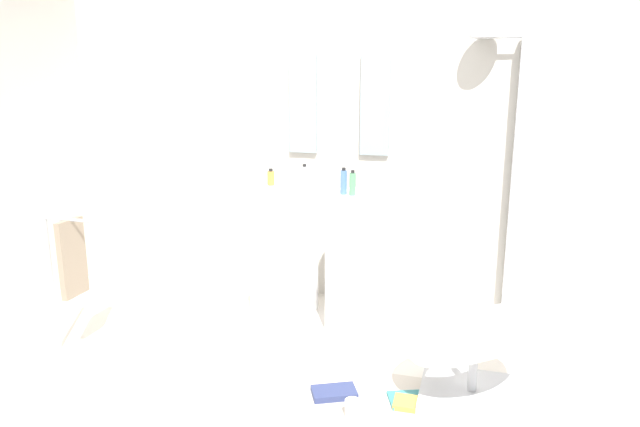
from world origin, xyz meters
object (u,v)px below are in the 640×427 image
(soap_bottle_amber, at_px, (271,178))
(soap_bottle_green, at_px, (353,184))
(shower_column, at_px, (519,176))
(magazine_ochre, at_px, (414,404))
(magazine_teal, at_px, (412,400))
(soap_bottle_white, at_px, (305,177))
(pedestal_sink_right, at_px, (360,259))
(pedestal_sink_left, at_px, (285,252))
(lounge_chair, at_px, (475,342))
(magazine_navy, at_px, (334,392))
(coffee_mug, at_px, (352,408))
(soap_bottle_blue, at_px, (344,182))
(towel_rack, at_px, (69,261))

(soap_bottle_amber, xyz_separation_m, soap_bottle_green, (0.66, -0.20, 0.02))
(shower_column, relative_size, magazine_ochre, 9.49)
(magazine_teal, relative_size, soap_bottle_white, 1.43)
(pedestal_sink_right, relative_size, shower_column, 0.53)
(pedestal_sink_right, distance_m, shower_column, 1.28)
(pedestal_sink_left, height_order, soap_bottle_white, soap_bottle_white)
(lounge_chair, bearing_deg, shower_column, 79.30)
(pedestal_sink_right, bearing_deg, soap_bottle_amber, 173.75)
(magazine_navy, height_order, soap_bottle_white, soap_bottle_white)
(pedestal_sink_left, xyz_separation_m, soap_bottle_green, (0.54, -0.13, 0.56))
(magazine_teal, relative_size, soap_bottle_amber, 2.02)
(coffee_mug, distance_m, soap_bottle_white, 1.71)
(soap_bottle_green, bearing_deg, coffee_mug, -76.48)
(soap_bottle_blue, bearing_deg, coffee_mug, -73.42)
(coffee_mug, bearing_deg, towel_rack, 172.84)
(magazine_navy, bearing_deg, coffee_mug, -76.02)
(coffee_mug, height_order, soap_bottle_blue, soap_bottle_blue)
(magazine_teal, bearing_deg, magazine_ochre, -92.33)
(pedestal_sink_right, bearing_deg, towel_rack, -150.55)
(pedestal_sink_left, height_order, soap_bottle_amber, soap_bottle_amber)
(soap_bottle_white, bearing_deg, magazine_navy, -64.49)
(pedestal_sink_right, height_order, soap_bottle_blue, soap_bottle_blue)
(shower_column, xyz_separation_m, soap_bottle_green, (-1.09, -0.55, -0.02))
(soap_bottle_amber, bearing_deg, soap_bottle_green, -17.10)
(magazine_navy, xyz_separation_m, soap_bottle_blue, (-0.18, 0.91, 1.04))
(coffee_mug, bearing_deg, soap_bottle_blue, 106.58)
(magazine_ochre, distance_m, soap_bottle_amber, 1.92)
(shower_column, bearing_deg, soap_bottle_blue, -155.69)
(pedestal_sink_left, height_order, magazine_ochre, pedestal_sink_left)
(towel_rack, bearing_deg, soap_bottle_white, 38.13)
(pedestal_sink_right, bearing_deg, shower_column, 21.60)
(towel_rack, relative_size, magazine_teal, 3.80)
(magazine_ochre, height_order, soap_bottle_white, soap_bottle_white)
(pedestal_sink_left, bearing_deg, soap_bottle_blue, -12.37)
(towel_rack, bearing_deg, magazine_navy, -2.04)
(magazine_navy, xyz_separation_m, soap_bottle_amber, (-0.77, 1.09, 1.01))
(towel_rack, height_order, coffee_mug, towel_rack)
(soap_bottle_white, relative_size, soap_bottle_green, 1.01)
(shower_column, distance_m, lounge_chair, 1.46)
(magazine_ochre, distance_m, magazine_teal, 0.05)
(pedestal_sink_left, relative_size, soap_bottle_amber, 8.75)
(lounge_chair, distance_m, soap_bottle_white, 1.68)
(pedestal_sink_right, xyz_separation_m, shower_column, (1.06, 0.42, 0.58))
(pedestal_sink_left, bearing_deg, coffee_mug, -56.26)
(lounge_chair, bearing_deg, soap_bottle_amber, 149.30)
(pedestal_sink_right, height_order, coffee_mug, pedestal_sink_right)
(towel_rack, distance_m, magazine_navy, 1.86)
(towel_rack, bearing_deg, shower_column, 26.54)
(lounge_chair, bearing_deg, pedestal_sink_right, 134.97)
(pedestal_sink_left, xyz_separation_m, magazine_teal, (1.08, -0.95, -0.48))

